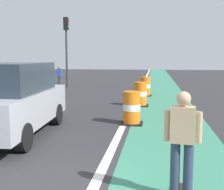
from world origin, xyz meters
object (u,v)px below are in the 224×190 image
Objects in this scene: traffic_barrel_front at (132,108)px; traffic_light_corner at (66,40)px; traffic_barrel_mid at (140,94)px; traffic_barrel_back at (145,87)px; pedestrian_crossing at (24,84)px; skateboarder_on_lane at (182,142)px; parked_suv_nearest at (13,99)px; pedestrian_waiting at (59,76)px.

traffic_light_corner is at bearing 116.23° from traffic_barrel_front.
traffic_barrel_mid is 1.00× the size of traffic_barrel_back.
traffic_barrel_back is at bearing 88.45° from traffic_barrel_mid.
traffic_barrel_back is 0.68× the size of pedestrian_crossing.
pedestrian_crossing is at bearing 126.41° from skateboarder_on_lane.
traffic_barrel_back is at bearing 70.01° from parked_suv_nearest.
pedestrian_waiting is (-0.20, 6.21, 0.00)m from pedestrian_crossing.
skateboarder_on_lane is 1.55× the size of traffic_barrel_front.
skateboarder_on_lane reaches higher than traffic_barrel_front.
traffic_barrel_back is (3.39, 9.32, -0.50)m from parked_suv_nearest.
skateboarder_on_lane is 8.91m from traffic_barrel_mid.
parked_suv_nearest reaches higher than traffic_barrel_front.
traffic_barrel_mid is 0.68× the size of pedestrian_crossing.
traffic_barrel_front is 1.00× the size of traffic_barrel_mid.
traffic_barrel_mid is at bearing 88.48° from traffic_barrel_front.
traffic_light_corner reaches higher than traffic_barrel_mid.
skateboarder_on_lane is at bearing -36.25° from parked_suv_nearest.
pedestrian_crossing is at bearing 112.45° from parked_suv_nearest.
parked_suv_nearest reaches higher than traffic_barrel_back.
traffic_barrel_back is 0.21× the size of traffic_light_corner.
traffic_barrel_back is 6.89m from pedestrian_waiting.
pedestrian_waiting is at bearing 114.56° from skateboarder_on_lane.
traffic_barrel_mid is 3.68m from traffic_barrel_back.
traffic_light_corner is at bearing 89.96° from pedestrian_crossing.
traffic_light_corner reaches higher than traffic_barrel_front.
traffic_barrel_mid is at bearing -5.41° from pedestrian_crossing.
traffic_barrel_back is 0.68× the size of pedestrian_waiting.
parked_suv_nearest is at bearing -109.99° from traffic_barrel_back.
traffic_barrel_mid is 9.08m from pedestrian_waiting.
traffic_barrel_back is at bearing -35.51° from traffic_light_corner.
pedestrian_waiting is (-6.05, 6.76, 0.33)m from traffic_barrel_mid.
traffic_barrel_back is 6.73m from pedestrian_crossing.
parked_suv_nearest is at bearing 143.75° from skateboarder_on_lane.
traffic_barrel_front is at bearing 30.74° from parked_suv_nearest.
traffic_barrel_mid is 5.89m from pedestrian_crossing.
traffic_barrel_mid is 0.68× the size of pedestrian_waiting.
traffic_barrel_front is 7.18m from pedestrian_crossing.
skateboarder_on_lane reaches higher than traffic_barrel_back.
skateboarder_on_lane is at bearing -77.00° from traffic_barrel_front.
parked_suv_nearest is at bearing -120.27° from traffic_barrel_mid.
traffic_barrel_back is (0.10, 3.68, 0.00)m from traffic_barrel_mid.
traffic_light_corner reaches higher than parked_suv_nearest.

